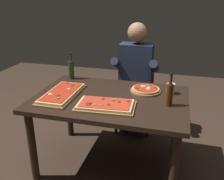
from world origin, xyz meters
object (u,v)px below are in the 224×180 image
Objects in this scene: pizza_rectangular_left at (62,94)px; seated_diner at (135,74)px; pizza_rectangular_front at (105,105)px; dining_table at (111,106)px; diner_chair at (136,90)px; tumbler_near_camera at (171,89)px; pizza_round_far at (146,90)px; wine_bottle_dark at (170,94)px; oil_bottle_amber at (71,69)px.

seated_diner reaches higher than pizza_rectangular_left.
seated_diner reaches higher than pizza_rectangular_front.
pizza_rectangular_front reaches higher than dining_table.
tumbler_near_camera is at bearing -55.43° from diner_chair.
pizza_rectangular_front is at bearing -122.01° from pizza_round_far.
pizza_round_far reaches higher than dining_table.
pizza_rectangular_left is at bearing -177.78° from wine_bottle_dark.
pizza_rectangular_left is 0.80m from pizza_round_far.
pizza_rectangular_front is at bearing -138.41° from tumbler_near_camera.
pizza_rectangular_left is at bearing -120.05° from diner_chair.
oil_bottle_amber reaches higher than pizza_rectangular_left.
pizza_rectangular_left reaches higher than dining_table.
pizza_rectangular_front is 1.75× the size of pizza_round_far.
pizza_rectangular_left is at bearing -157.76° from pizza_round_far.
pizza_round_far is at bearing -69.32° from seated_diner.
pizza_round_far is 0.34× the size of diner_chair.
pizza_round_far is at bearing 57.99° from pizza_rectangular_front.
dining_table is 4.84× the size of oil_bottle_amber.
tumbler_near_camera is (0.51, 0.45, 0.03)m from pizza_rectangular_front.
wine_bottle_dark is at bearing 2.22° from pizza_rectangular_left.
diner_chair is (0.65, 0.47, -0.37)m from oil_bottle_amber.
oil_bottle_amber is (-1.09, 0.44, 0.00)m from wine_bottle_dark.
pizza_round_far is at bearing 36.53° from dining_table.
pizza_rectangular_front is at bearing -94.20° from diner_chair.
pizza_round_far is 0.37m from wine_bottle_dark.
dining_table is 0.59m from tumbler_near_camera.
wine_bottle_dark reaches higher than tumbler_near_camera.
pizza_rectangular_left is 1.12m from diner_chair.
pizza_rectangular_left is 5.74× the size of tumbler_near_camera.
oil_bottle_amber is at bearing -144.43° from diner_chair.
pizza_rectangular_left is at bearing 163.57° from pizza_rectangular_front.
pizza_round_far is (0.28, 0.44, -0.00)m from pizza_rectangular_front.
wine_bottle_dark is at bearing -61.18° from seated_diner.
tumbler_near_camera reaches higher than pizza_rectangular_front.
seated_diner is at bearing 28.00° from oil_bottle_amber.
pizza_rectangular_left and pizza_round_far have the same top height.
seated_diner reaches higher than wine_bottle_dark.
dining_table is 0.38m from pizza_round_far.
wine_bottle_dark reaches higher than pizza_rectangular_left.
seated_diner is (0.00, -0.12, 0.26)m from diner_chair.
dining_table is 13.86× the size of tumbler_near_camera.
diner_chair is (0.54, 0.94, -0.27)m from pizza_rectangular_left.
seated_diner is (-0.43, 0.51, -0.05)m from tumbler_near_camera.
wine_bottle_dark reaches higher than diner_chair.
oil_bottle_amber is at bearing 158.10° from wine_bottle_dark.
diner_chair is (0.10, 0.86, -0.16)m from dining_table.
pizza_round_far is 0.87m from oil_bottle_amber.
dining_table is 0.57m from wine_bottle_dark.
pizza_round_far is (0.74, 0.30, -0.00)m from pizza_rectangular_left.
seated_diner reaches higher than diner_chair.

